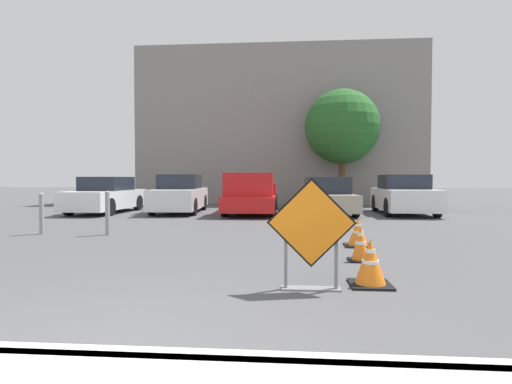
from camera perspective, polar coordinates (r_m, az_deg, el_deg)
name	(u,v)px	position (r m, az deg, el deg)	size (l,w,h in m)	color
ground_plane	(243,222)	(12.92, -1.92, -4.26)	(96.00, 96.00, 0.00)	#4C4C4F
curb_lip	(90,360)	(3.38, -22.69, -21.24)	(24.34, 0.20, 0.14)	beige
road_closed_sign	(311,232)	(5.01, 7.89, -5.62)	(1.11, 0.20, 1.40)	black
traffic_cone_nearest	(370,263)	(5.47, 16.02, -9.70)	(0.53, 0.53, 0.61)	black
traffic_cone_second	(360,243)	(7.01, 14.70, -7.13)	(0.39, 0.39, 0.61)	black
traffic_cone_third	(358,233)	(8.49, 14.35, -5.63)	(0.54, 0.54, 0.59)	black
parked_car_nearest	(106,196)	(17.41, -20.61, -0.54)	(1.87, 4.39, 1.46)	white
parked_car_second	(180,195)	(16.68, -10.81, -0.42)	(2.00, 4.41, 1.56)	white
pickup_truck	(251,196)	(15.72, -0.67, -0.54)	(2.05, 5.16, 1.60)	red
parked_car_third	(327,197)	(15.84, 10.15, -0.75)	(2.01, 4.10, 1.45)	#A39984
parked_car_fourth	(404,196)	(16.65, 20.34, -0.50)	(2.01, 4.10, 1.54)	white
bollard_nearest	(108,212)	(10.50, -20.44, -2.66)	(0.12, 0.12, 1.09)	gray
bollard_second	(42,212)	(11.33, -28.31, -2.56)	(0.12, 0.12, 1.05)	gray
building_facade_backdrop	(280,129)	(24.31, 3.38, 8.94)	(15.97, 5.00, 8.72)	gray
street_tree_behind_lot	(342,127)	(20.98, 12.20, 9.07)	(3.78, 3.78, 5.92)	#513823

